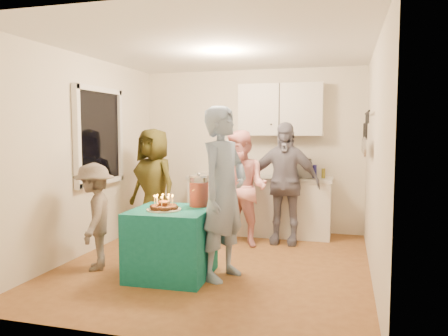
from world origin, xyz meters
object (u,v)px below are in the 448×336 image
(counter, at_px, (259,207))
(woman_back_right, at_px, (284,183))
(punch_jar, at_px, (199,192))
(woman_back_left, at_px, (154,185))
(man_birthday, at_px, (224,193))
(party_table, at_px, (171,243))
(microwave, at_px, (295,168))
(child_near_left, at_px, (94,216))
(woman_back_center, at_px, (242,188))

(counter, distance_m, woman_back_right, 0.79)
(punch_jar, xyz_separation_m, woman_back_left, (-1.10, 1.16, -0.10))
(punch_jar, height_order, woman_back_right, woman_back_right)
(woman_back_left, bearing_deg, man_birthday, -20.08)
(man_birthday, height_order, woman_back_right, man_birthday)
(party_table, relative_size, punch_jar, 2.50)
(party_table, height_order, punch_jar, punch_jar)
(microwave, distance_m, punch_jar, 2.19)
(counter, height_order, woman_back_left, woman_back_left)
(woman_back_right, distance_m, child_near_left, 2.67)
(party_table, height_order, woman_back_right, woman_back_right)
(microwave, distance_m, woman_back_center, 1.04)
(microwave, xyz_separation_m, party_table, (-1.10, -2.25, -0.67))
(counter, distance_m, man_birthday, 2.21)
(party_table, bearing_deg, woman_back_left, 121.32)
(microwave, distance_m, man_birthday, 2.21)
(counter, height_order, microwave, microwave)
(counter, bearing_deg, woman_back_center, -97.31)
(punch_jar, distance_m, woman_back_right, 1.72)
(counter, xyz_separation_m, woman_back_right, (0.45, -0.47, 0.44))
(punch_jar, distance_m, woman_back_center, 1.25)
(child_near_left, bearing_deg, woman_back_left, 151.64)
(microwave, bearing_deg, punch_jar, -122.54)
(punch_jar, distance_m, child_near_left, 1.27)
(party_table, bearing_deg, child_near_left, -179.77)
(microwave, bearing_deg, man_birthday, -113.11)
(microwave, bearing_deg, woman_back_right, -111.12)
(punch_jar, distance_m, man_birthday, 0.36)
(microwave, height_order, punch_jar, microwave)
(counter, distance_m, microwave, 0.83)
(punch_jar, height_order, woman_back_center, woman_back_center)
(woman_back_left, distance_m, woman_back_center, 1.31)
(woman_back_left, height_order, woman_back_center, woman_back_left)
(party_table, relative_size, man_birthday, 0.45)
(man_birthday, bearing_deg, child_near_left, 113.20)
(microwave, height_order, woman_back_center, woman_back_center)
(man_birthday, bearing_deg, woman_back_right, 4.61)
(woman_back_center, relative_size, child_near_left, 1.30)
(man_birthday, xyz_separation_m, woman_back_center, (-0.12, 1.37, -0.13))
(party_table, distance_m, woman_back_center, 1.60)
(counter, distance_m, woman_back_center, 0.88)
(man_birthday, distance_m, woman_back_right, 1.73)
(woman_back_right, height_order, child_near_left, woman_back_right)
(woman_back_left, bearing_deg, microwave, 45.52)
(party_table, xyz_separation_m, woman_back_left, (-0.86, 1.41, 0.45))
(microwave, height_order, child_near_left, child_near_left)
(woman_back_right, xyz_separation_m, child_near_left, (-1.97, -1.79, -0.25))
(microwave, bearing_deg, woman_back_center, -138.93)
(microwave, bearing_deg, child_near_left, -141.76)
(man_birthday, bearing_deg, woman_back_left, 66.82)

